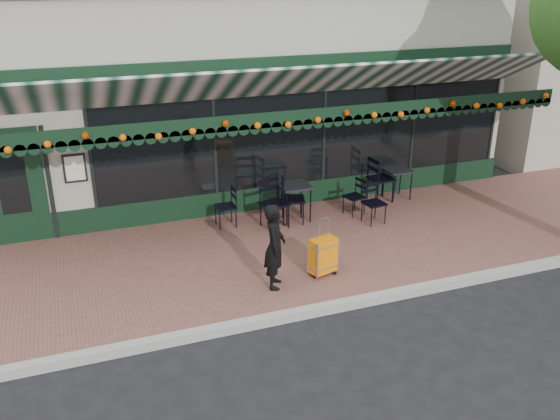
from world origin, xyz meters
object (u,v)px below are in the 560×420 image
object	(u,v)px
chair_a_front	(374,204)
chair_b_left	(225,207)
cafe_table_b	(294,188)
chair_b_right	(293,200)
chair_a_left	(354,197)
woman	(275,246)
suitcase	(323,256)
cafe_table_a	(398,172)
chair_b_front	(275,204)
chair_a_right	(381,179)

from	to	relation	value
chair_a_front	chair_b_left	bearing A→B (deg)	156.03
cafe_table_b	chair_b_left	size ratio (longest dim) A/B	0.93
chair_b_right	chair_a_left	bearing A→B (deg)	-75.40
woman	cafe_table_b	distance (m)	2.79
chair_b_right	suitcase	bearing A→B (deg)	-171.38
woman	suitcase	bearing A→B (deg)	-61.73
woman	cafe_table_a	distance (m)	4.83
woman	cafe_table_a	bearing A→B (deg)	-31.54
chair_a_left	cafe_table_b	bearing A→B (deg)	-110.22
suitcase	chair_a_front	xyz separation A→B (m)	(1.86, 1.66, 0.07)
suitcase	chair_b_front	distance (m)	2.15
cafe_table_a	chair_b_front	world-z (taller)	chair_b_front
chair_b_left	chair_b_front	world-z (taller)	chair_b_front
chair_b_right	chair_b_front	bearing A→B (deg)	123.61
cafe_table_a	chair_b_left	xyz separation A→B (m)	(-4.02, -0.20, -0.20)
chair_b_left	chair_a_left	bearing A→B (deg)	82.97
cafe_table_a	chair_a_left	xyz separation A→B (m)	(-1.33, -0.53, -0.22)
cafe_table_a	chair_b_front	distance (m)	3.18
woman	chair_a_front	bearing A→B (deg)	-34.88
woman	cafe_table_b	bearing A→B (deg)	-5.22
suitcase	chair_a_left	distance (m)	2.78
chair_a_front	chair_b_left	xyz separation A→B (m)	(-2.86, 0.87, -0.01)
cafe_table_b	chair_a_right	size ratio (longest dim) A/B	0.75
chair_b_left	cafe_table_a	bearing A→B (deg)	92.76
suitcase	chair_a_left	bearing A→B (deg)	36.14
chair_b_front	woman	bearing A→B (deg)	-123.01
woman	chair_a_left	world-z (taller)	woman
chair_a_right	chair_a_left	bearing A→B (deg)	115.32
chair_a_front	woman	bearing A→B (deg)	-154.63
suitcase	chair_b_front	world-z (taller)	suitcase
cafe_table_a	chair_a_left	size ratio (longest dim) A/B	0.88
chair_a_left	chair_b_front	world-z (taller)	chair_b_front
woman	chair_b_right	xyz separation A→B (m)	(1.23, 2.36, -0.23)
chair_a_right	chair_a_front	world-z (taller)	chair_a_right
chair_b_right	woman	bearing A→B (deg)	169.56
cafe_table_b	chair_b_left	world-z (taller)	chair_b_left
cafe_table_a	chair_a_left	world-z (taller)	chair_a_left
suitcase	woman	bearing A→B (deg)	169.24
woman	chair_b_left	size ratio (longest dim) A/B	1.76
woman	chair_b_right	world-z (taller)	woman
suitcase	chair_a_right	distance (m)	3.76
cafe_table_a	chair_b_right	size ratio (longest dim) A/B	0.70
cafe_table_a	chair_b_left	bearing A→B (deg)	-177.14
woman	chair_b_left	bearing A→B (deg)	24.97
woman	chair_a_front	distance (m)	3.28
cafe_table_a	chair_b_left	size ratio (longest dim) A/B	0.83
woman	chair_b_right	distance (m)	2.67
chair_a_left	cafe_table_a	bearing A→B (deg)	99.09
woman	chair_b_right	bearing A→B (deg)	-4.96
suitcase	chair_b_left	world-z (taller)	suitcase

